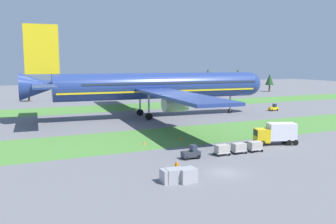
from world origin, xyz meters
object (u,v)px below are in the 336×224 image
at_px(uld_container_1, 187,175).
at_px(baggage_tug, 191,153).
at_px(catering_truck, 276,133).
at_px(ground_crew_marshaller, 177,167).
at_px(uld_container_2, 175,175).
at_px(cargo_dolly_third, 255,146).
at_px(uld_container_0, 170,176).
at_px(cargo_dolly_second, 239,147).
at_px(taxiway_marker_1, 275,134).
at_px(pushback_tractor, 274,108).
at_px(airliner, 153,86).
at_px(taxiway_marker_3, 181,138).
at_px(taxiway_marker_0, 144,143).
at_px(taxiway_marker_2, 266,134).
at_px(cargo_dolly_lead, 222,149).

bearing_deg(uld_container_1, baggage_tug, 59.18).
relative_size(catering_truck, ground_crew_marshaller, 4.21).
bearing_deg(uld_container_2, cargo_dolly_third, 24.50).
bearing_deg(catering_truck, uld_container_0, 131.36).
height_order(cargo_dolly_second, taxiway_marker_1, cargo_dolly_second).
xyz_separation_m(baggage_tug, uld_container_0, (-7.03, -8.05, -0.05)).
distance_m(pushback_tractor, uld_container_1, 67.67).
relative_size(airliner, baggage_tug, 28.54).
xyz_separation_m(uld_container_1, uld_container_2, (-1.31, 0.46, -0.01)).
bearing_deg(baggage_tug, ground_crew_marshaller, 140.57).
xyz_separation_m(pushback_tractor, uld_container_2, (-52.09, -44.26, -0.02)).
bearing_deg(taxiway_marker_3, taxiway_marker_0, -172.85).
relative_size(baggage_tug, uld_container_2, 1.32).
bearing_deg(ground_crew_marshaller, cargo_dolly_second, 29.35).
height_order(cargo_dolly_third, taxiway_marker_2, cargo_dolly_third).
bearing_deg(taxiway_marker_3, uld_container_2, -118.26).
height_order(uld_container_2, taxiway_marker_3, uld_container_2).
bearing_deg(airliner, cargo_dolly_second, 1.37).
xyz_separation_m(cargo_dolly_lead, taxiway_marker_2, (15.01, 8.48, -0.60)).
height_order(baggage_tug, uld_container_2, baggage_tug).
distance_m(baggage_tug, pushback_tractor, 58.10).
relative_size(taxiway_marker_2, taxiway_marker_3, 0.94).
distance_m(cargo_dolly_second, uld_container_2, 16.48).
distance_m(airliner, cargo_dolly_lead, 39.69).
xyz_separation_m(baggage_tug, taxiway_marker_0, (-2.89, 11.16, -0.58)).
distance_m(cargo_dolly_third, taxiway_marker_1, 14.29).
xyz_separation_m(uld_container_2, taxiway_marker_2, (26.53, 16.56, -0.48)).
relative_size(uld_container_1, taxiway_marker_1, 3.48).
distance_m(catering_truck, taxiway_marker_1, 8.18).
bearing_deg(baggage_tug, cargo_dolly_second, -90.00).
bearing_deg(cargo_dolly_third, catering_truck, -66.24).
bearing_deg(uld_container_0, taxiway_marker_0, 77.84).
relative_size(airliner, cargo_dolly_lead, 33.54).
relative_size(uld_container_0, uld_container_2, 1.00).
bearing_deg(pushback_tractor, uld_container_1, 135.54).
bearing_deg(taxiway_marker_2, taxiway_marker_1, 0.66).
bearing_deg(cargo_dolly_second, cargo_dolly_third, -90.00).
bearing_deg(taxiway_marker_1, taxiway_marker_0, 173.58).
height_order(taxiway_marker_0, taxiway_marker_3, taxiway_marker_3).
relative_size(uld_container_1, taxiway_marker_0, 4.29).
bearing_deg(uld_container_2, catering_truck, 23.81).
relative_size(baggage_tug, taxiway_marker_3, 3.90).
height_order(airliner, uld_container_1, airliner).
distance_m(cargo_dolly_second, cargo_dolly_third, 2.90).
bearing_deg(pushback_tractor, cargo_dolly_third, 140.46).
xyz_separation_m(cargo_dolly_third, uld_container_0, (-17.85, -7.70, -0.15)).
relative_size(catering_truck, taxiway_marker_2, 11.54).
xyz_separation_m(baggage_tug, ground_crew_marshaller, (-5.11, -5.82, 0.13)).
xyz_separation_m(baggage_tug, taxiway_marker_1, (22.14, 8.34, -0.53)).
bearing_deg(taxiway_marker_0, taxiway_marker_3, 7.15).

